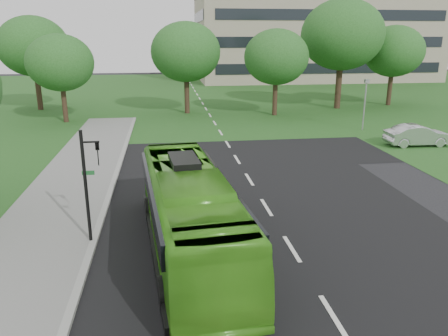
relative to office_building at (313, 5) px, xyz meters
name	(u,v)px	position (x,y,z in m)	size (l,w,h in m)	color
ground	(278,226)	(-21.96, -61.96, -12.50)	(160.00, 160.00, 0.00)	black
street_surfaces	(210,121)	(-22.34, -39.21, -12.47)	(120.00, 120.00, 0.15)	black
office_building	(313,5)	(0.00, 0.00, 0.00)	(40.10, 20.10, 25.00)	gray
tree_park_a	(60,63)	(-35.03, -37.63, -7.35)	(5.71, 5.71, 7.59)	black
tree_park_b	(186,52)	(-24.06, -34.38, -6.60)	(6.67, 6.67, 8.74)	black
tree_park_c	(276,57)	(-15.73, -36.63, -7.03)	(6.07, 6.07, 8.06)	black
tree_park_d	(342,35)	(-8.12, -33.44, -5.02)	(8.35, 8.35, 11.04)	black
tree_park_e	(394,51)	(-1.63, -32.09, -6.71)	(6.39, 6.39, 8.52)	black
tree_park_f	(33,46)	(-39.09, -30.12, -6.13)	(7.01, 7.01, 9.36)	black
bus	(189,213)	(-25.58, -63.67, -11.01)	(2.50, 10.67, 2.97)	#4DAC22
sedan	(418,135)	(-8.90, -50.07, -11.77)	(1.56, 4.46, 1.47)	silver
traffic_light	(89,179)	(-29.02, -62.53, -10.00)	(0.68, 0.19, 4.26)	black
camera_pole	(365,98)	(-10.37, -44.54, -9.86)	(0.41, 0.38, 4.09)	gray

